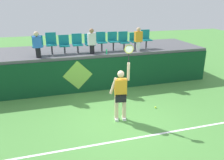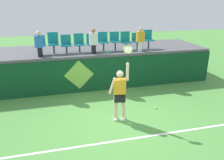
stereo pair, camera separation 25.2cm
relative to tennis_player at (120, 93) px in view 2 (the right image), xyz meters
name	(u,v)px [view 2 (the right image)]	position (x,y,z in m)	size (l,w,h in m)	color
ground_plane	(119,121)	(-0.05, -0.07, -0.98)	(40.00, 40.00, 0.00)	#519342
court_back_wall	(101,74)	(-0.05, 2.79, -0.25)	(10.65, 0.20, 1.48)	#0F4223
spectator_platform	(95,50)	(-0.05, 4.21, 0.55)	(10.65, 2.94, 0.12)	#56565B
court_baseline_stripe	(129,139)	(-0.05, -1.16, -0.98)	(9.59, 0.08, 0.01)	white
tennis_player	(120,93)	(0.00, 0.00, 0.00)	(0.75, 0.32, 2.56)	white
tennis_ball	(156,108)	(1.53, 0.43, -0.95)	(0.07, 0.07, 0.07)	#D1E533
water_bottle	(108,52)	(0.30, 2.87, 0.72)	(0.06, 0.06, 0.22)	#26B272
stadium_chair_0	(40,44)	(-2.53, 3.55, 1.07)	(0.44, 0.42, 0.81)	#38383D
stadium_chair_1	(53,42)	(-1.97, 3.56, 1.12)	(0.44, 0.42, 0.91)	#38383D
stadium_chair_2	(66,43)	(-1.43, 3.56, 1.04)	(0.44, 0.42, 0.79)	#38383D
stadium_chair_3	(79,42)	(-0.86, 3.56, 1.05)	(0.44, 0.42, 0.82)	#38383D
stadium_chair_4	(92,42)	(-0.29, 3.56, 1.04)	(0.44, 0.42, 0.80)	#38383D
stadium_chair_5	(103,40)	(0.23, 3.55, 1.09)	(0.44, 0.42, 0.86)	#38383D
stadium_chair_6	(115,40)	(0.78, 3.55, 1.09)	(0.44, 0.42, 0.84)	#38383D
stadium_chair_7	(126,40)	(1.30, 3.56, 1.06)	(0.44, 0.42, 0.83)	#38383D
stadium_chair_8	(137,40)	(1.85, 3.55, 1.04)	(0.44, 0.42, 0.76)	#38383D
stadium_chair_9	(148,38)	(2.42, 3.56, 1.11)	(0.44, 0.42, 0.88)	#38383D
spectator_0	(39,44)	(-2.53, 3.08, 1.16)	(0.34, 0.20, 1.05)	black
spectator_1	(93,41)	(-0.29, 3.11, 1.18)	(0.34, 0.20, 1.09)	black
spectator_2	(140,39)	(1.85, 3.12, 1.16)	(0.34, 0.20, 1.06)	white
wall_signage_mount	(80,92)	(-1.02, 2.68, -0.98)	(1.27, 0.01, 1.45)	#0F4223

